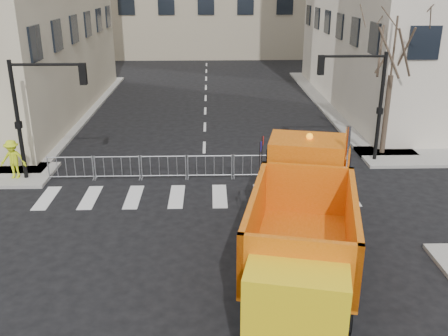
{
  "coord_description": "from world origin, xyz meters",
  "views": [
    {
      "loc": [
        0.34,
        -13.66,
        8.53
      ],
      "look_at": [
        0.8,
        2.5,
        2.4
      ],
      "focal_mm": 40.0,
      "sensor_mm": 36.0,
      "label": 1
    }
  ],
  "objects_px": {
    "cop_b": "(285,187)",
    "worker": "(13,159)",
    "cop_a": "(296,178)",
    "cop_c": "(318,190)",
    "newspaper_box": "(279,148)",
    "plow_truck": "(304,215)"
  },
  "relations": [
    {
      "from": "cop_b",
      "to": "worker",
      "type": "bearing_deg",
      "value": -7.87
    },
    {
      "from": "cop_a",
      "to": "cop_b",
      "type": "distance_m",
      "value": 0.79
    },
    {
      "from": "cop_a",
      "to": "worker",
      "type": "height_order",
      "value": "cop_a"
    },
    {
      "from": "cop_a",
      "to": "cop_b",
      "type": "relative_size",
      "value": 1.2
    },
    {
      "from": "cop_c",
      "to": "newspaper_box",
      "type": "relative_size",
      "value": 1.47
    },
    {
      "from": "cop_c",
      "to": "worker",
      "type": "relative_size",
      "value": 0.91
    },
    {
      "from": "cop_c",
      "to": "worker",
      "type": "height_order",
      "value": "worker"
    },
    {
      "from": "cop_b",
      "to": "cop_a",
      "type": "bearing_deg",
      "value": -123.39
    },
    {
      "from": "cop_a",
      "to": "cop_c",
      "type": "relative_size",
      "value": 1.22
    },
    {
      "from": "cop_a",
      "to": "newspaper_box",
      "type": "xyz_separation_m",
      "value": [
        -0.06,
        4.68,
        -0.29
      ]
    },
    {
      "from": "worker",
      "to": "plow_truck",
      "type": "bearing_deg",
      "value": -29.65
    },
    {
      "from": "plow_truck",
      "to": "cop_b",
      "type": "relative_size",
      "value": 6.94
    },
    {
      "from": "cop_b",
      "to": "newspaper_box",
      "type": "height_order",
      "value": "cop_b"
    },
    {
      "from": "plow_truck",
      "to": "cop_a",
      "type": "xyz_separation_m",
      "value": [
        0.66,
        5.26,
        -0.92
      ]
    },
    {
      "from": "newspaper_box",
      "to": "worker",
      "type": "bearing_deg",
      "value": 174.61
    },
    {
      "from": "cop_a",
      "to": "worker",
      "type": "xyz_separation_m",
      "value": [
        -12.23,
        2.44,
        0.04
      ]
    },
    {
      "from": "plow_truck",
      "to": "newspaper_box",
      "type": "xyz_separation_m",
      "value": [
        0.6,
        9.93,
        -1.21
      ]
    },
    {
      "from": "worker",
      "to": "newspaper_box",
      "type": "height_order",
      "value": "worker"
    },
    {
      "from": "cop_a",
      "to": "plow_truck",
      "type": "bearing_deg",
      "value": 51.39
    },
    {
      "from": "cop_c",
      "to": "worker",
      "type": "xyz_separation_m",
      "value": [
        -12.98,
        3.33,
        0.23
      ]
    },
    {
      "from": "cop_a",
      "to": "worker",
      "type": "bearing_deg",
      "value": -42.72
    },
    {
      "from": "cop_c",
      "to": "newspaper_box",
      "type": "xyz_separation_m",
      "value": [
        -0.81,
        5.56,
        -0.11
      ]
    }
  ]
}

